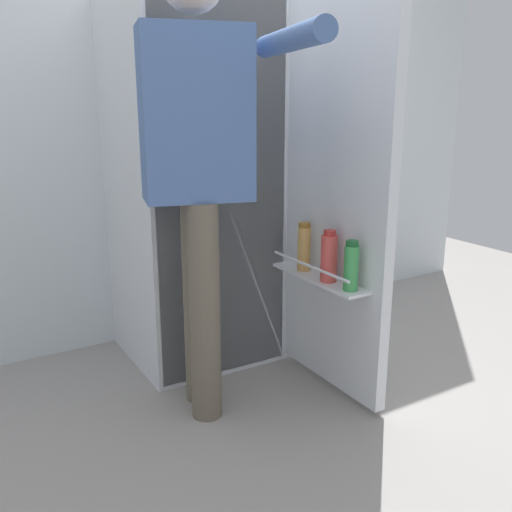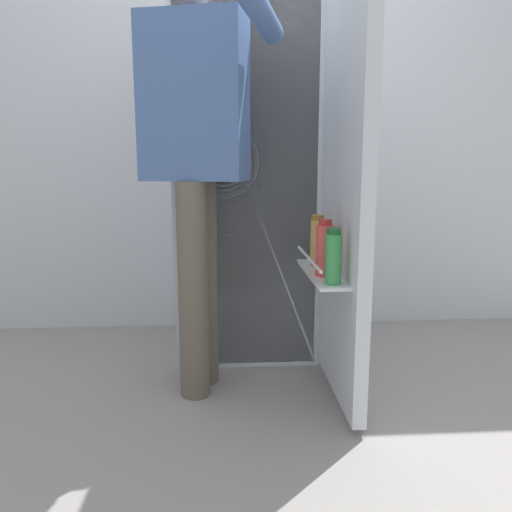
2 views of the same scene
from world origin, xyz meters
TOP-DOWN VIEW (x-y plane):
  - ground_plane at (0.00, 0.00)m, footprint 6.19×6.19m
  - kitchen_wall at (0.00, 0.95)m, footprint 4.40×0.10m
  - refrigerator at (0.03, 0.52)m, footprint 0.71×1.29m
  - person at (-0.20, 0.05)m, footprint 0.56×0.79m

SIDE VIEW (x-z plane):
  - ground_plane at x=0.00m, z-range 0.00..0.00m
  - refrigerator at x=0.03m, z-range 0.00..1.69m
  - person at x=-0.20m, z-range 0.18..1.92m
  - kitchen_wall at x=0.00m, z-range 0.00..2.48m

